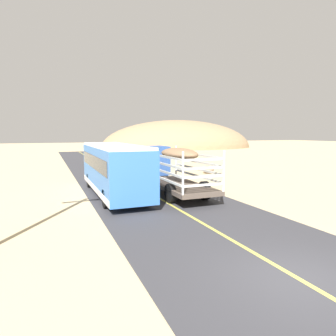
{
  "coord_description": "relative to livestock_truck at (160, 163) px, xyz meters",
  "views": [
    {
      "loc": [
        -6.17,
        -5.74,
        3.95
      ],
      "look_at": [
        0.0,
        9.41,
        2.02
      ],
      "focal_mm": 31.84,
      "sensor_mm": 36.0,
      "label": 1
    }
  ],
  "objects": [
    {
      "name": "road_surface",
      "position": [
        -1.26,
        -13.97,
        -1.78
      ],
      "size": [
        8.0,
        120.0,
        0.02
      ],
      "primitive_type": "cube",
      "color": "#38383D",
      "rests_on": "ground"
    },
    {
      "name": "livestock_truck",
      "position": [
        0.0,
        0.0,
        0.0
      ],
      "size": [
        2.53,
        9.7,
        3.02
      ],
      "color": "#3359A5",
      "rests_on": "road_surface"
    },
    {
      "name": "distant_hill",
      "position": [
        25.58,
        53.72,
        -1.79
      ],
      "size": [
        41.4,
        27.68,
        14.67
      ],
      "primitive_type": "ellipsoid",
      "color": "#997C5A",
      "rests_on": "ground"
    },
    {
      "name": "bus",
      "position": [
        -3.57,
        -1.09,
        -0.04
      ],
      "size": [
        2.54,
        10.0,
        3.21
      ],
      "color": "#3872C6",
      "rests_on": "road_surface"
    },
    {
      "name": "boulder_mid_field",
      "position": [
        7.16,
        5.62,
        -1.42
      ],
      "size": [
        1.14,
        1.03,
        0.73
      ],
      "primitive_type": "ellipsoid",
      "color": "#84705B",
      "rests_on": "ground"
    },
    {
      "name": "ground_plane",
      "position": [
        -1.26,
        -13.97,
        -1.79
      ],
      "size": [
        240.0,
        240.0,
        0.0
      ],
      "primitive_type": "plane",
      "color": "#CCB284"
    },
    {
      "name": "road_centre_line",
      "position": [
        -1.26,
        -13.97,
        -1.77
      ],
      "size": [
        0.16,
        117.6,
        0.0
      ],
      "primitive_type": "cube",
      "color": "#D8CC4C",
      "rests_on": "road_surface"
    }
  ]
}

